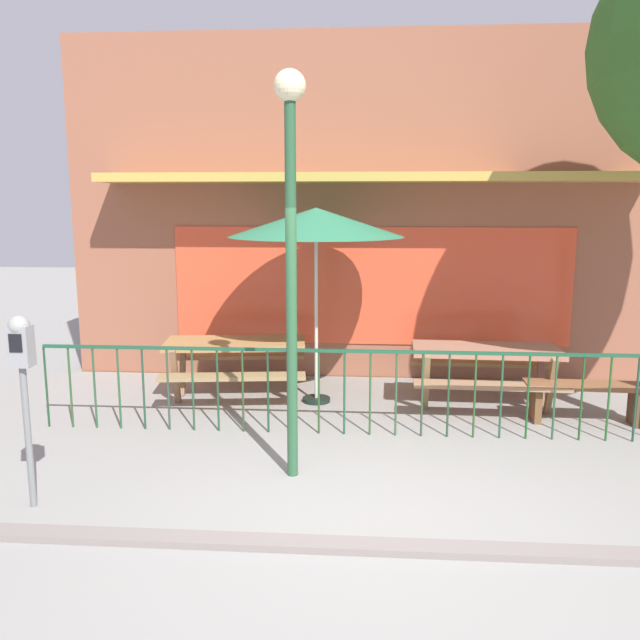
{
  "coord_description": "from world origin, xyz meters",
  "views": [
    {
      "loc": [
        -0.04,
        -4.96,
        2.55
      ],
      "look_at": [
        -0.58,
        2.38,
        1.22
      ],
      "focal_mm": 36.72,
      "sensor_mm": 36.0,
      "label": 1
    }
  ],
  "objects_px": {
    "picnic_table_left": "(236,353)",
    "street_lamp": "(291,217)",
    "picnic_table_right": "(486,360)",
    "patio_umbrella": "(316,223)",
    "parking_meter_near": "(22,361)",
    "patio_bench": "(586,394)"
  },
  "relations": [
    {
      "from": "patio_umbrella",
      "to": "street_lamp",
      "type": "relative_size",
      "value": 0.68
    },
    {
      "from": "parking_meter_near",
      "to": "picnic_table_right",
      "type": "bearing_deg",
      "value": 35.35
    },
    {
      "from": "picnic_table_left",
      "to": "street_lamp",
      "type": "relative_size",
      "value": 0.53
    },
    {
      "from": "picnic_table_left",
      "to": "parking_meter_near",
      "type": "distance_m",
      "value": 3.45
    },
    {
      "from": "patio_umbrella",
      "to": "street_lamp",
      "type": "height_order",
      "value": "street_lamp"
    },
    {
      "from": "picnic_table_left",
      "to": "street_lamp",
      "type": "xyz_separation_m",
      "value": [
        1.02,
        -2.39,
        1.81
      ]
    },
    {
      "from": "picnic_table_right",
      "to": "patio_umbrella",
      "type": "height_order",
      "value": "patio_umbrella"
    },
    {
      "from": "patio_bench",
      "to": "picnic_table_right",
      "type": "bearing_deg",
      "value": 155.2
    },
    {
      "from": "picnic_table_right",
      "to": "patio_bench",
      "type": "distance_m",
      "value": 1.21
    },
    {
      "from": "patio_bench",
      "to": "patio_umbrella",
      "type": "bearing_deg",
      "value": 169.52
    },
    {
      "from": "parking_meter_near",
      "to": "patio_umbrella",
      "type": "bearing_deg",
      "value": 55.39
    },
    {
      "from": "picnic_table_left",
      "to": "patio_umbrella",
      "type": "distance_m",
      "value": 1.99
    },
    {
      "from": "picnic_table_left",
      "to": "street_lamp",
      "type": "distance_m",
      "value": 3.17
    },
    {
      "from": "picnic_table_right",
      "to": "parking_meter_near",
      "type": "xyz_separation_m",
      "value": [
        -4.29,
        -3.04,
        0.66
      ]
    },
    {
      "from": "patio_umbrella",
      "to": "parking_meter_near",
      "type": "xyz_separation_m",
      "value": [
        -2.16,
        -3.14,
        -1.02
      ]
    },
    {
      "from": "picnic_table_left",
      "to": "parking_meter_near",
      "type": "height_order",
      "value": "parking_meter_near"
    },
    {
      "from": "picnic_table_left",
      "to": "patio_umbrella",
      "type": "bearing_deg",
      "value": -3.63
    },
    {
      "from": "street_lamp",
      "to": "parking_meter_near",
      "type": "bearing_deg",
      "value": -159.1
    },
    {
      "from": "picnic_table_left",
      "to": "picnic_table_right",
      "type": "relative_size",
      "value": 1.05
    },
    {
      "from": "picnic_table_right",
      "to": "street_lamp",
      "type": "distance_m",
      "value": 3.59
    },
    {
      "from": "patio_umbrella",
      "to": "parking_meter_near",
      "type": "bearing_deg",
      "value": -124.61
    },
    {
      "from": "picnic_table_left",
      "to": "patio_bench",
      "type": "bearing_deg",
      "value": -8.8
    }
  ]
}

